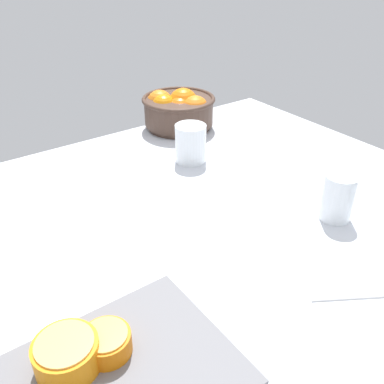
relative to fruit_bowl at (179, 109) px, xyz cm
name	(u,v)px	position (x,y,z in cm)	size (l,w,h in cm)	color
ground_plane	(198,228)	(-25.22, -43.63, -7.14)	(122.10, 101.27, 3.00)	silver
fruit_bowl	(179,109)	(0.00, 0.00, 0.00)	(21.67, 21.67, 11.59)	#473328
juice_glass	(337,200)	(-1.56, -58.79, -1.42)	(6.39, 6.39, 9.85)	white
second_glass	(191,146)	(-10.34, -20.48, -1.49)	(7.91, 7.91, 9.66)	white
orange_half_0	(106,342)	(-54.35, -62.65, -2.02)	(6.73, 6.73, 3.37)	orange
orange_half_1	(67,355)	(-59.41, -61.87, -1.46)	(8.41, 8.41, 4.50)	orange
spoon	(375,295)	(-14.51, -77.03, -5.21)	(14.20, 9.45, 1.00)	silver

